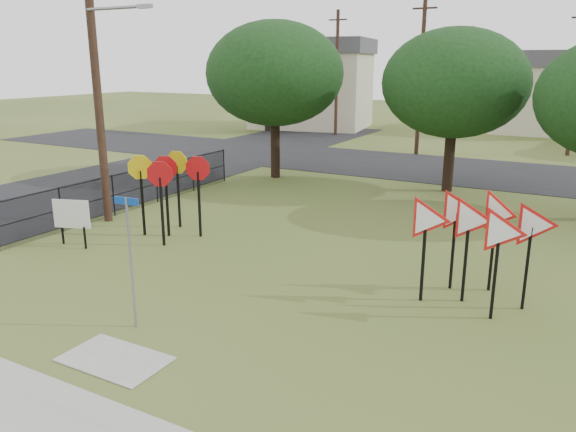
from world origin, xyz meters
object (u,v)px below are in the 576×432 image
at_px(yield_sign_cluster, 479,224).
at_px(info_board, 71,216).
at_px(stop_sign_cluster, 169,177).
at_px(street_name_sign, 130,254).

bearing_deg(yield_sign_cluster, info_board, -171.59).
xyz_separation_m(stop_sign_cluster, yield_sign_cluster, (9.51, -0.58, -0.06)).
bearing_deg(stop_sign_cluster, yield_sign_cluster, -3.50).
xyz_separation_m(street_name_sign, stop_sign_cluster, (-3.55, 5.37, 0.30)).
distance_m(stop_sign_cluster, yield_sign_cluster, 9.52).
distance_m(street_name_sign, stop_sign_cluster, 6.45).
height_order(stop_sign_cluster, info_board, stop_sign_cluster).
distance_m(stop_sign_cluster, info_board, 3.09).
height_order(street_name_sign, yield_sign_cluster, street_name_sign).
relative_size(stop_sign_cluster, yield_sign_cluster, 0.81).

